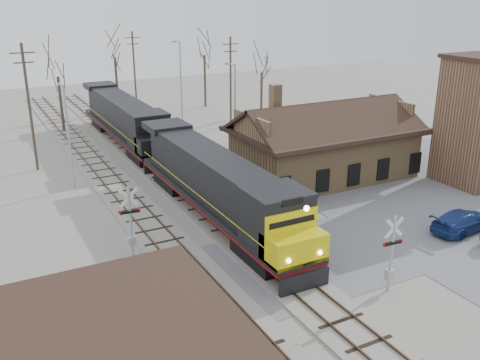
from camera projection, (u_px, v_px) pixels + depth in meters
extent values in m
plane|color=#9E998E|center=(276.00, 268.00, 30.51)|extent=(140.00, 140.00, 0.00)
cube|color=slate|center=(276.00, 268.00, 30.51)|extent=(60.00, 9.00, 0.03)
cube|color=slate|center=(446.00, 193.00, 41.73)|extent=(22.00, 26.00, 0.03)
cube|color=#9E998E|center=(179.00, 187.00, 43.00)|extent=(3.40, 90.00, 0.12)
cube|color=#473323|center=(170.00, 187.00, 42.65)|extent=(0.08, 90.00, 0.14)
cube|color=#473323|center=(187.00, 184.00, 43.28)|extent=(0.08, 90.00, 0.14)
cube|color=#9E998E|center=(124.00, 196.00, 41.03)|extent=(3.40, 90.00, 0.12)
cube|color=#473323|center=(115.00, 196.00, 40.68)|extent=(0.08, 90.00, 0.14)
cube|color=#473323|center=(133.00, 193.00, 41.31)|extent=(0.08, 90.00, 0.14)
cube|color=#9F7C52|center=(324.00, 153.00, 45.11)|extent=(14.00, 8.00, 4.00)
cube|color=black|center=(325.00, 129.00, 44.40)|extent=(15.20, 9.20, 0.30)
cube|color=black|center=(343.00, 123.00, 42.15)|extent=(15.00, 4.71, 2.66)
cube|color=black|center=(310.00, 112.00, 45.99)|extent=(15.00, 4.71, 2.66)
cube|color=#9F7C52|center=(275.00, 98.00, 43.00)|extent=(0.80, 0.80, 2.20)
cube|color=#8E6448|center=(480.00, 123.00, 42.65)|extent=(5.00, 5.00, 10.00)
cube|color=black|center=(57.00, 357.00, 16.75)|extent=(12.40, 10.40, 0.30)
cube|color=black|center=(267.00, 252.00, 31.17)|extent=(2.69, 4.30, 1.08)
cube|color=black|center=(179.00, 181.00, 42.83)|extent=(2.69, 4.30, 1.08)
cube|color=black|center=(215.00, 199.00, 36.71)|extent=(3.23, 21.51, 0.38)
cube|color=maroon|center=(216.00, 202.00, 36.79)|extent=(3.25, 21.51, 0.13)
cube|color=black|center=(207.00, 171.00, 37.27)|extent=(2.80, 15.60, 3.01)
cube|color=black|center=(276.00, 218.00, 29.52)|extent=(3.23, 3.01, 3.01)
cube|color=yellow|center=(294.00, 246.00, 28.30)|extent=(3.23, 1.94, 1.51)
cube|color=black|center=(304.00, 282.00, 27.95)|extent=(3.01, 0.25, 1.08)
cylinder|color=#FFF2CC|center=(307.00, 208.00, 26.63)|extent=(0.30, 0.10, 0.30)
cube|color=black|center=(147.00, 155.00, 49.53)|extent=(2.69, 4.30, 1.08)
cube|color=black|center=(108.00, 123.00, 61.19)|extent=(2.69, 4.30, 1.08)
cube|color=black|center=(125.00, 129.00, 55.07)|extent=(3.23, 21.51, 0.38)
cube|color=maroon|center=(125.00, 132.00, 55.15)|extent=(3.25, 21.51, 0.13)
cube|color=black|center=(120.00, 111.00, 55.63)|extent=(2.80, 15.60, 3.01)
cube|color=black|center=(148.00, 131.00, 47.87)|extent=(3.23, 3.01, 3.01)
cube|color=black|center=(156.00, 145.00, 46.65)|extent=(3.23, 1.94, 1.51)
cube|color=black|center=(161.00, 166.00, 46.30)|extent=(3.01, 0.25, 1.08)
cylinder|color=#A5A8AD|center=(392.00, 254.00, 27.58)|extent=(0.15, 0.15, 4.27)
cube|color=silver|center=(394.00, 228.00, 27.08)|extent=(1.12, 0.13, 1.12)
cube|color=silver|center=(394.00, 228.00, 27.08)|extent=(1.12, 0.13, 1.12)
cube|color=black|center=(393.00, 243.00, 27.37)|extent=(0.97, 0.23, 0.16)
cylinder|color=#B20C0C|center=(385.00, 245.00, 27.19)|extent=(0.26, 0.10, 0.26)
cylinder|color=#B20C0C|center=(400.00, 241.00, 27.54)|extent=(0.26, 0.10, 0.26)
cube|color=#A5A8AD|center=(389.00, 274.00, 27.98)|extent=(0.43, 0.32, 0.53)
cylinder|color=#A5A8AD|center=(131.00, 222.00, 31.20)|extent=(0.15, 0.15, 4.42)
cube|color=silver|center=(129.00, 198.00, 30.68)|extent=(1.15, 0.15, 1.16)
cube|color=silver|center=(129.00, 198.00, 30.68)|extent=(1.15, 0.15, 1.16)
cube|color=black|center=(130.00, 212.00, 30.97)|extent=(1.00, 0.25, 0.17)
cylinder|color=#B20C0C|center=(138.00, 210.00, 31.15)|extent=(0.27, 0.11, 0.27)
cylinder|color=#B20C0C|center=(121.00, 213.00, 30.80)|extent=(0.27, 0.11, 0.27)
cube|color=#A5A8AD|center=(132.00, 241.00, 31.60)|extent=(0.44, 0.33, 0.55)
imported|color=navy|center=(463.00, 221.00, 35.02)|extent=(5.15, 2.51, 1.44)
cylinder|color=#A5A8AD|center=(69.00, 138.00, 41.55)|extent=(0.18, 0.18, 8.27)
cylinder|color=#A5A8AD|center=(61.00, 85.00, 40.95)|extent=(0.12, 1.80, 0.12)
cube|color=#A5A8AD|center=(59.00, 84.00, 41.65)|extent=(0.25, 0.50, 0.12)
cylinder|color=#A5A8AD|center=(235.00, 112.00, 49.19)|extent=(0.18, 0.18, 8.78)
cylinder|color=#A5A8AD|center=(230.00, 64.00, 48.50)|extent=(0.12, 1.80, 0.12)
cube|color=#A5A8AD|center=(226.00, 64.00, 49.20)|extent=(0.25, 0.50, 0.12)
cylinder|color=#A5A8AD|center=(181.00, 86.00, 59.80)|extent=(0.18, 0.18, 9.74)
cylinder|color=#A5A8AD|center=(177.00, 41.00, 58.95)|extent=(0.12, 1.80, 0.12)
cube|color=#A5A8AD|center=(174.00, 42.00, 59.65)|extent=(0.25, 0.50, 0.12)
cylinder|color=#382D23|center=(30.00, 109.00, 45.43)|extent=(0.24, 0.24, 10.94)
cube|color=#382D23|center=(22.00, 53.00, 43.87)|extent=(2.00, 0.10, 0.10)
cube|color=#382D23|center=(24.00, 63.00, 44.13)|extent=(1.60, 0.10, 0.10)
cylinder|color=#382D23|center=(134.00, 70.00, 70.32)|extent=(0.24, 0.24, 10.03)
cube|color=#382D23|center=(132.00, 37.00, 68.90)|extent=(2.00, 0.10, 0.10)
cube|color=#382D23|center=(133.00, 44.00, 69.17)|extent=(1.60, 0.10, 0.10)
cylinder|color=#382D23|center=(231.00, 82.00, 60.85)|extent=(0.24, 0.24, 10.13)
cube|color=#382D23|center=(230.00, 44.00, 59.42)|extent=(2.00, 0.10, 0.10)
cube|color=#382D23|center=(230.00, 51.00, 59.69)|extent=(1.60, 0.10, 0.10)
cylinder|color=#382D23|center=(61.00, 105.00, 59.00)|extent=(0.32, 0.32, 6.14)
cylinder|color=#382D23|center=(117.00, 85.00, 68.66)|extent=(0.32, 0.32, 7.00)
cylinder|color=#382D23|center=(205.00, 81.00, 71.79)|extent=(0.32, 0.32, 6.89)
cylinder|color=#382D23|center=(261.00, 93.00, 67.92)|extent=(0.32, 0.32, 5.25)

